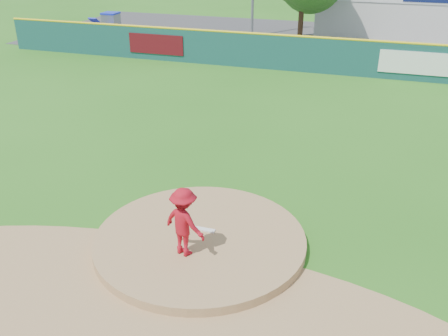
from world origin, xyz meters
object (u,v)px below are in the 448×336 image
(pool_building_grp, at_px, (421,12))
(playground_slide, at_px, (111,24))
(pitcher, at_px, (184,222))
(van, at_px, (416,54))

(pool_building_grp, relative_size, playground_slide, 4.79)
(pool_building_grp, xyz_separation_m, playground_slide, (-22.17, -8.18, -0.78))
(pitcher, relative_size, van, 0.39)
(pitcher, height_order, van, pitcher)
(pitcher, height_order, pool_building_grp, pool_building_grp)
(pitcher, height_order, playground_slide, pitcher)
(pool_building_grp, bearing_deg, pitcher, -100.52)
(pool_building_grp, bearing_deg, playground_slide, -159.75)
(pitcher, distance_m, playground_slide, 29.40)
(pool_building_grp, distance_m, playground_slide, 23.65)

